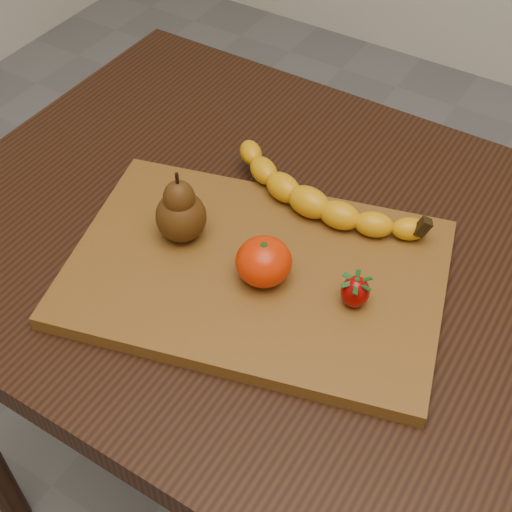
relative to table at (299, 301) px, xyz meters
The scene contains 7 objects.
ground 0.66m from the table, ahead, with size 3.50×3.50×0.00m, color slate.
table is the anchor object (origin of this frame).
cutting_board 0.13m from the table, 111.03° to the right, with size 0.45×0.30×0.02m, color brown.
banana 0.15m from the table, 111.37° to the left, with size 0.25×0.07×0.04m, color #DF9B0A, non-canonical shape.
pear 0.23m from the table, 152.52° to the right, with size 0.06×0.06×0.10m, color #46270B, non-canonical shape.
mandarin 0.17m from the table, 97.16° to the right, with size 0.07×0.07×0.06m, color red.
strawberry 0.18m from the table, 29.50° to the right, with size 0.03×0.03×0.04m, color #8A0303, non-canonical shape.
Camera 1 is at (0.28, -0.56, 1.42)m, focal length 50.00 mm.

